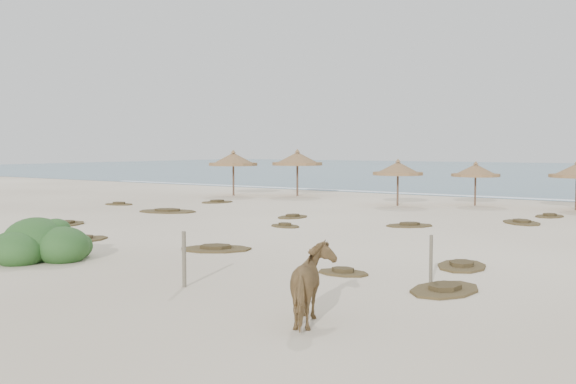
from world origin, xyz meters
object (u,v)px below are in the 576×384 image
palapa_0 (297,159)px  palapa_1 (233,160)px  bush (38,243)px  horse (314,285)px

palapa_0 → palapa_1: 4.34m
palapa_0 → palapa_1: palapa_0 is taller
bush → palapa_1: bearing=116.0°
palapa_1 → horse: 31.99m
palapa_0 → bush: bearing=-73.8°
bush → palapa_0: bearing=106.2°
horse → bush: horse is taller
palapa_0 → horse: 31.36m
palapa_0 → horse: size_ratio=2.57×
palapa_0 → palapa_1: bearing=-150.5°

